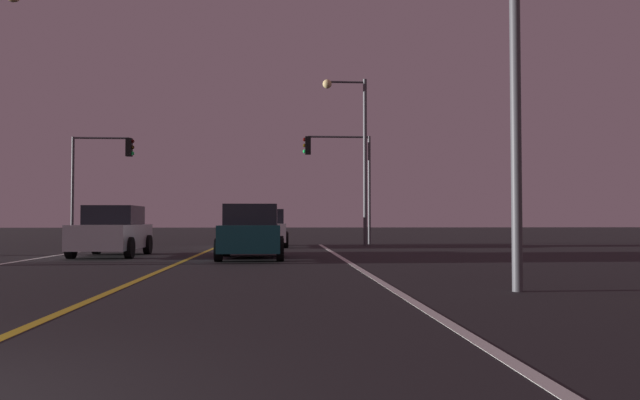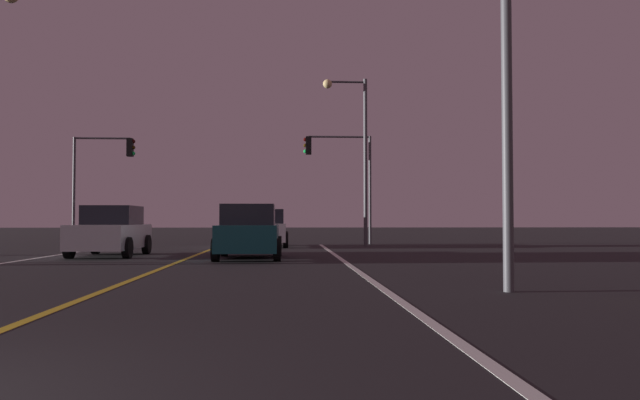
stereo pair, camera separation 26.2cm
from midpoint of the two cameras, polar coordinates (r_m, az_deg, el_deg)
The scene contains 8 objects.
lane_edge_right at distance 14.26m, azimuth 3.78°, elevation -6.72°, with size 0.16×33.22×0.01m, color silver.
lane_center_divider at distance 14.45m, azimuth -15.69°, elevation -6.59°, with size 0.16×33.22×0.01m, color gold.
car_ahead_far at distance 28.37m, azimuth -5.26°, elevation -2.65°, with size 2.02×4.30×1.70m.
car_oncoming at distance 22.09m, azimuth -18.84°, elevation -2.78°, with size 2.02×4.30×1.70m.
car_lead_same_lane at distance 19.62m, azimuth -6.69°, elevation -2.99°, with size 2.02×4.30×1.70m.
traffic_light_near_right at distance 31.45m, azimuth 1.38°, elevation 3.39°, with size 3.45×0.36×5.49m.
traffic_light_near_left at distance 32.56m, azimuth -19.58°, elevation 3.09°, with size 3.04×0.36×5.33m.
street_lamp_right_far at distance 29.67m, azimuth 3.00°, elevation 5.56°, with size 2.12×0.44×7.95m.
Camera 1 is at (2.86, -3.48, 1.21)m, focal length 34.83 mm.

